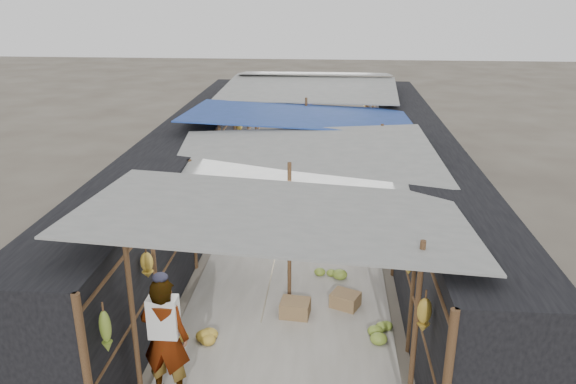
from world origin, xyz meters
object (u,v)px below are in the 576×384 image
(crate_near, at_px, (295,309))
(black_basin, at_px, (366,195))
(vendor_elderly, at_px, (165,338))
(shopper_blue, at_px, (294,186))
(vendor_seated, at_px, (364,177))

(crate_near, bearing_deg, black_basin, 82.00)
(vendor_elderly, xyz_separation_m, shopper_blue, (1.29, 6.87, -0.18))
(vendor_elderly, distance_m, shopper_blue, 6.99)
(vendor_elderly, bearing_deg, shopper_blue, -95.24)
(shopper_blue, bearing_deg, black_basin, 17.46)
(vendor_seated, bearing_deg, shopper_blue, -62.01)
(black_basin, height_order, vendor_seated, vendor_seated)
(crate_near, relative_size, black_basin, 0.76)
(crate_near, distance_m, shopper_blue, 4.81)
(black_basin, relative_size, shopper_blue, 0.45)
(crate_near, relative_size, shopper_blue, 0.34)
(crate_near, relative_size, vendor_seated, 0.62)
(black_basin, bearing_deg, crate_near, -104.32)
(vendor_elderly, xyz_separation_m, vendor_seated, (3.14, 8.71, -0.51))
(crate_near, distance_m, vendor_seated, 6.77)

